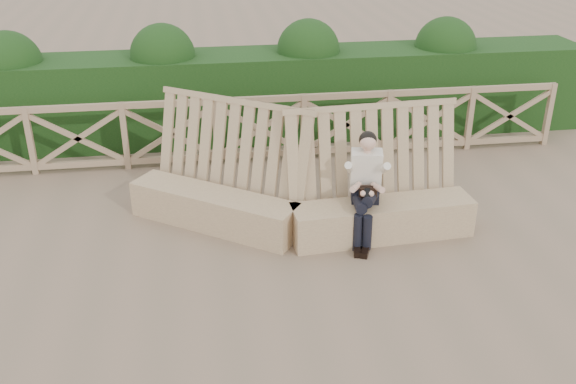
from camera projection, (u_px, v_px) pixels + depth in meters
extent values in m
plane|color=brown|center=(294.00, 276.00, 7.50)|extent=(60.00, 60.00, 0.00)
cube|color=#8A6B4E|center=(214.00, 209.00, 8.51)|extent=(2.20, 1.77, 0.49)
cube|color=#8A6B4E|center=(223.00, 162.00, 8.48)|extent=(2.17, 1.74, 1.60)
cube|color=#8A6B4E|center=(382.00, 219.00, 8.25)|extent=(2.37, 0.64, 0.49)
cube|color=#8A6B4E|center=(378.00, 170.00, 8.24)|extent=(2.37, 0.59, 1.60)
cube|color=black|center=(365.00, 193.00, 8.14)|extent=(0.39, 0.31, 0.21)
cube|color=beige|center=(366.00, 168.00, 8.04)|extent=(0.43, 0.35, 0.51)
sphere|color=tan|center=(368.00, 142.00, 7.84)|extent=(0.24, 0.24, 0.20)
sphere|color=black|center=(368.00, 140.00, 7.86)|extent=(0.26, 0.26, 0.22)
cylinder|color=black|center=(359.00, 202.00, 7.97)|extent=(0.23, 0.46, 0.14)
cylinder|color=black|center=(371.00, 196.00, 7.95)|extent=(0.23, 0.47, 0.16)
cylinder|color=black|center=(358.00, 233.00, 7.93)|extent=(0.14, 0.14, 0.49)
cylinder|color=black|center=(367.00, 234.00, 7.90)|extent=(0.14, 0.14, 0.49)
cube|color=black|center=(357.00, 251.00, 7.94)|extent=(0.13, 0.24, 0.08)
cube|color=black|center=(365.00, 252.00, 7.92)|extent=(0.13, 0.24, 0.08)
cube|color=black|center=(368.00, 192.00, 7.94)|extent=(0.24, 0.17, 0.15)
cube|color=black|center=(367.00, 194.00, 7.78)|extent=(0.08, 0.10, 0.12)
cube|color=#7F634A|center=(259.00, 99.00, 10.16)|extent=(10.10, 0.07, 0.10)
cube|color=#7F634A|center=(260.00, 154.00, 10.57)|extent=(10.10, 0.07, 0.10)
cube|color=black|center=(252.00, 95.00, 11.36)|extent=(12.00, 1.20, 1.50)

